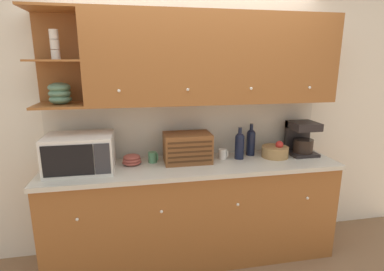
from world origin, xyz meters
name	(u,v)px	position (x,y,z in m)	size (l,w,h in m)	color
ground_plane	(188,238)	(0.00, 0.00, 0.00)	(24.00, 24.00, 0.00)	#896647
wall_back	(188,120)	(0.00, 0.03, 1.30)	(5.06, 0.06, 2.60)	silver
counter_unit	(194,211)	(0.00, -0.29, 0.48)	(2.68, 0.61, 0.96)	#935628
backsplash_panel	(188,128)	(0.00, -0.01, 1.23)	(2.66, 0.01, 0.54)	beige
upper_cabinets	(210,59)	(0.16, -0.18, 1.89)	(2.66, 0.39, 0.78)	#935628
microwave	(80,153)	(-0.98, -0.29, 1.11)	(0.55, 0.40, 0.32)	silver
bowl_stack_on_counter	(132,160)	(-0.56, -0.21, 1.00)	(0.17, 0.17, 0.09)	#9E473D
mug	(153,157)	(-0.37, -0.19, 1.01)	(0.09, 0.08, 0.10)	#4C845B
bread_box	(187,148)	(-0.05, -0.22, 1.09)	(0.43, 0.29, 0.27)	brown
mug_blue_second	(223,154)	(0.30, -0.21, 1.00)	(0.09, 0.08, 0.10)	silver
wine_bottle	(239,145)	(0.46, -0.23, 1.10)	(0.09, 0.09, 0.31)	black
second_wine_bottle	(251,141)	(0.61, -0.14, 1.10)	(0.09, 0.09, 0.32)	black
fruit_basket	(275,151)	(0.82, -0.25, 1.01)	(0.26, 0.26, 0.17)	#A87F4C
coffee_maker	(301,138)	(1.12, -0.20, 1.12)	(0.26, 0.27, 0.33)	black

